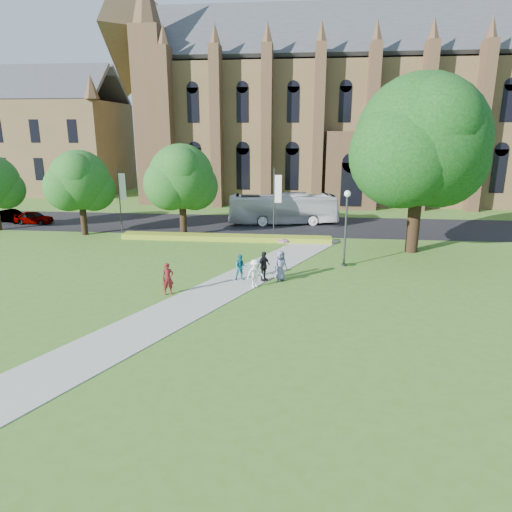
# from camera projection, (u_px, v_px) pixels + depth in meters

# --- Properties ---
(ground) EXTENTS (160.00, 160.00, 0.00)m
(ground) POSITION_uv_depth(u_px,v_px,m) (220.00, 294.00, 26.25)
(ground) COLOR #446E21
(ground) RESTS_ON ground
(road) EXTENTS (160.00, 10.00, 0.02)m
(road) POSITION_uv_depth(u_px,v_px,m) (257.00, 225.00, 45.42)
(road) COLOR black
(road) RESTS_ON ground
(footpath) EXTENTS (15.58, 28.54, 0.04)m
(footpath) POSITION_uv_depth(u_px,v_px,m) (223.00, 288.00, 27.20)
(footpath) COLOR #B2B2A8
(footpath) RESTS_ON ground
(flower_hedge) EXTENTS (18.00, 1.40, 0.45)m
(flower_hedge) POSITION_uv_depth(u_px,v_px,m) (225.00, 238.00, 39.05)
(flower_hedge) COLOR #C0D029
(flower_hedge) RESTS_ON ground
(cathedral) EXTENTS (52.60, 18.25, 28.00)m
(cathedral) POSITION_uv_depth(u_px,v_px,m) (348.00, 100.00, 59.84)
(cathedral) COLOR brown
(cathedral) RESTS_ON ground
(building_west) EXTENTS (22.00, 14.00, 18.30)m
(building_west) POSITION_uv_depth(u_px,v_px,m) (45.00, 130.00, 67.56)
(building_west) COLOR brown
(building_west) RESTS_ON ground
(streetlamp) EXTENTS (0.44, 0.44, 5.24)m
(streetlamp) POSITION_uv_depth(u_px,v_px,m) (346.00, 219.00, 30.83)
(streetlamp) COLOR #38383D
(streetlamp) RESTS_ON ground
(large_tree) EXTENTS (9.60, 9.60, 13.20)m
(large_tree) POSITION_uv_depth(u_px,v_px,m) (421.00, 141.00, 33.22)
(large_tree) COLOR #332114
(large_tree) RESTS_ON ground
(street_tree_0) EXTENTS (5.20, 5.20, 7.50)m
(street_tree_0) POSITION_uv_depth(u_px,v_px,m) (80.00, 180.00, 39.92)
(street_tree_0) COLOR #332114
(street_tree_0) RESTS_ON ground
(street_tree_1) EXTENTS (5.60, 5.60, 8.05)m
(street_tree_1) POSITION_uv_depth(u_px,v_px,m) (181.00, 177.00, 39.38)
(street_tree_1) COLOR #332114
(street_tree_1) RESTS_ON ground
(banner_pole_0) EXTENTS (0.70, 0.10, 6.00)m
(banner_pole_0) POSITION_uv_depth(u_px,v_px,m) (275.00, 198.00, 39.70)
(banner_pole_0) COLOR #38383D
(banner_pole_0) RESTS_ON ground
(banner_pole_1) EXTENTS (0.70, 0.10, 6.00)m
(banner_pole_1) POSITION_uv_depth(u_px,v_px,m) (121.00, 196.00, 41.14)
(banner_pole_1) COLOR #38383D
(banner_pole_1) RESTS_ON ground
(tour_coach) EXTENTS (11.20, 4.33, 3.04)m
(tour_coach) POSITION_uv_depth(u_px,v_px,m) (283.00, 209.00, 45.51)
(tour_coach) COLOR white
(tour_coach) RESTS_ON road
(car_0) EXTENTS (3.79, 1.68, 1.27)m
(car_0) POSITION_uv_depth(u_px,v_px,m) (34.00, 217.00, 45.76)
(car_0) COLOR gray
(car_0) RESTS_ON road
(car_1) EXTENTS (4.08, 2.38, 1.27)m
(car_1) POSITION_uv_depth(u_px,v_px,m) (12.00, 216.00, 46.49)
(car_1) COLOR gray
(car_1) RESTS_ON road
(pedestrian_0) EXTENTS (0.79, 0.69, 1.82)m
(pedestrian_0) POSITION_uv_depth(u_px,v_px,m) (168.00, 279.00, 25.93)
(pedestrian_0) COLOR maroon
(pedestrian_0) RESTS_ON footpath
(pedestrian_1) EXTENTS (0.92, 0.79, 1.64)m
(pedestrian_1) POSITION_uv_depth(u_px,v_px,m) (241.00, 267.00, 28.38)
(pedestrian_1) COLOR #176976
(pedestrian_1) RESTS_ON footpath
(pedestrian_2) EXTENTS (1.26, 1.15, 1.70)m
(pedestrian_2) POSITION_uv_depth(u_px,v_px,m) (255.00, 273.00, 27.10)
(pedestrian_2) COLOR white
(pedestrian_2) RESTS_ON footpath
(pedestrian_3) EXTENTS (1.02, 1.15, 1.87)m
(pedestrian_3) POSITION_uv_depth(u_px,v_px,m) (264.00, 266.00, 28.24)
(pedestrian_3) COLOR black
(pedestrian_3) RESTS_ON footpath
(pedestrian_4) EXTENTS (1.10, 1.04, 1.89)m
(pedestrian_4) POSITION_uv_depth(u_px,v_px,m) (280.00, 265.00, 28.35)
(pedestrian_4) COLOR slate
(pedestrian_4) RESTS_ON footpath
(parasol) EXTENTS (0.94, 0.94, 0.65)m
(parasol) POSITION_uv_depth(u_px,v_px,m) (284.00, 245.00, 28.09)
(parasol) COLOR #EFA9AD
(parasol) RESTS_ON pedestrian_4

